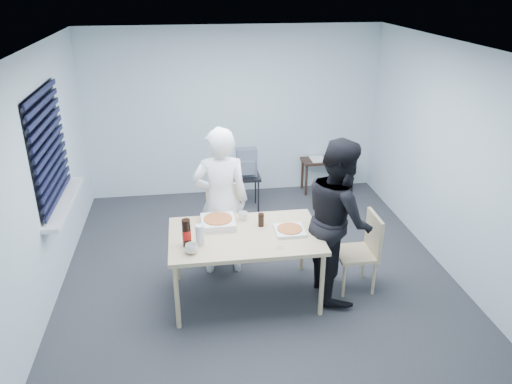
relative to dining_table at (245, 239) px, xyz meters
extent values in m
plane|color=#29292D|center=(0.19, 0.43, -0.71)|extent=(5.00, 5.00, 0.00)
plane|color=white|center=(0.19, 0.43, 1.89)|extent=(5.00, 5.00, 0.00)
plane|color=silver|center=(0.19, 2.93, 0.59)|extent=(4.50, 0.00, 4.50)
plane|color=silver|center=(0.19, -2.07, 0.59)|extent=(4.50, 0.00, 4.50)
plane|color=silver|center=(-2.06, 0.43, 0.59)|extent=(0.00, 5.00, 5.00)
plane|color=silver|center=(2.44, 0.43, 0.59)|extent=(0.00, 5.00, 5.00)
plane|color=black|center=(-2.04, 0.83, 0.84)|extent=(0.00, 1.30, 1.30)
cube|color=black|center=(-2.01, 0.83, 0.84)|extent=(0.04, 1.30, 1.25)
cube|color=silver|center=(-1.97, 0.83, 0.18)|extent=(0.18, 1.42, 0.05)
cube|color=beige|center=(0.00, 0.00, 0.04)|extent=(1.58, 1.00, 0.04)
cylinder|color=beige|center=(-0.73, -0.44, -0.35)|extent=(0.05, 0.05, 0.73)
cylinder|color=beige|center=(-0.73, 0.44, -0.35)|extent=(0.05, 0.05, 0.73)
cylinder|color=beige|center=(0.73, -0.44, -0.35)|extent=(0.05, 0.05, 0.73)
cylinder|color=beige|center=(0.73, 0.44, -0.35)|extent=(0.05, 0.05, 0.73)
cube|color=beige|center=(-0.14, 0.91, -0.28)|extent=(0.42, 0.42, 0.04)
cube|color=beige|center=(-0.14, 1.10, -0.04)|extent=(0.42, 0.04, 0.44)
cylinder|color=beige|center=(-0.31, 0.74, -0.50)|extent=(0.03, 0.03, 0.41)
cylinder|color=beige|center=(-0.31, 1.08, -0.50)|extent=(0.03, 0.03, 0.41)
cylinder|color=beige|center=(0.03, 0.74, -0.50)|extent=(0.03, 0.03, 0.41)
cylinder|color=beige|center=(0.03, 1.08, -0.50)|extent=(0.03, 0.03, 0.41)
cube|color=beige|center=(1.23, 0.00, -0.28)|extent=(0.42, 0.42, 0.04)
cube|color=beige|center=(1.42, 0.00, -0.04)|extent=(0.04, 0.42, 0.44)
cylinder|color=beige|center=(1.06, -0.17, -0.50)|extent=(0.03, 0.03, 0.41)
cylinder|color=beige|center=(1.06, 0.17, -0.50)|extent=(0.03, 0.03, 0.41)
cylinder|color=beige|center=(1.40, -0.17, -0.50)|extent=(0.03, 0.03, 0.41)
cylinder|color=beige|center=(1.40, 0.17, -0.50)|extent=(0.03, 0.03, 0.41)
imported|color=white|center=(-0.20, 0.58, 0.18)|extent=(0.65, 0.42, 1.77)
imported|color=black|center=(0.99, -0.02, 0.18)|extent=(0.47, 0.86, 1.77)
cube|color=#361E16|center=(1.66, 2.71, -0.19)|extent=(0.81, 0.36, 0.04)
cylinder|color=#361E16|center=(1.30, 2.57, -0.46)|extent=(0.04, 0.04, 0.51)
cylinder|color=#361E16|center=(1.30, 2.85, -0.46)|extent=(0.04, 0.04, 0.51)
cylinder|color=#361E16|center=(2.03, 2.57, -0.46)|extent=(0.04, 0.04, 0.51)
cylinder|color=#361E16|center=(2.03, 2.85, -0.46)|extent=(0.04, 0.04, 0.51)
cube|color=black|center=(0.30, 2.22, -0.20)|extent=(0.38, 0.38, 0.04)
cylinder|color=black|center=(0.15, 2.07, -0.46)|extent=(0.04, 0.04, 0.49)
cylinder|color=black|center=(0.15, 2.38, -0.46)|extent=(0.04, 0.04, 0.49)
cylinder|color=black|center=(0.45, 2.07, -0.46)|extent=(0.04, 0.04, 0.49)
cylinder|color=black|center=(0.45, 2.38, -0.46)|extent=(0.04, 0.04, 0.49)
cube|color=slate|center=(0.30, 2.22, 0.03)|extent=(0.30, 0.16, 0.42)
cube|color=slate|center=(0.30, 2.12, -0.02)|extent=(0.22, 0.06, 0.20)
cube|color=white|center=(-0.26, 0.23, 0.08)|extent=(0.36, 0.36, 0.04)
cube|color=white|center=(-0.26, 0.23, 0.12)|extent=(0.36, 0.36, 0.04)
cylinder|color=#CC7F38|center=(-0.26, 0.23, 0.14)|extent=(0.31, 0.31, 0.01)
cube|color=white|center=(0.47, -0.02, 0.08)|extent=(0.31, 0.31, 0.03)
cylinder|color=#CC7F38|center=(0.47, -0.02, 0.10)|extent=(0.26, 0.26, 0.01)
imported|color=silver|center=(-0.56, -0.31, 0.11)|extent=(0.17, 0.17, 0.10)
imported|color=silver|center=(0.02, 0.33, 0.11)|extent=(0.10, 0.10, 0.09)
cylinder|color=black|center=(0.19, 0.16, 0.13)|extent=(0.07, 0.07, 0.15)
cylinder|color=black|center=(-0.60, -0.15, 0.20)|extent=(0.09, 0.09, 0.29)
cylinder|color=red|center=(-0.60, -0.15, 0.18)|extent=(0.09, 0.09, 0.10)
cylinder|color=silver|center=(-0.47, -0.15, 0.17)|extent=(0.10, 0.10, 0.21)
torus|color=red|center=(0.31, -0.33, 0.06)|extent=(0.07, 0.07, 0.00)
cube|color=white|center=(1.51, 2.73, -0.17)|extent=(0.27, 0.34, 0.01)
cube|color=black|center=(1.88, 2.72, -0.14)|extent=(0.16, 0.13, 0.06)
camera|label=1|loc=(-0.54, -4.56, 2.55)|focal=35.00mm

